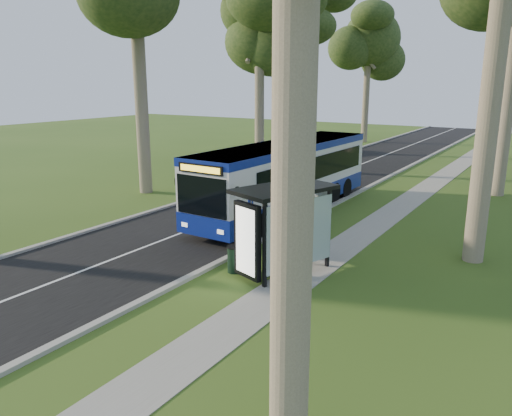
{
  "coord_description": "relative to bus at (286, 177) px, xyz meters",
  "views": [
    {
      "loc": [
        9.93,
        -12.47,
        6.27
      ],
      "look_at": [
        0.2,
        2.96,
        1.6
      ],
      "focal_mm": 35.0,
      "sensor_mm": 36.0,
      "label": 1
    }
  ],
  "objects": [
    {
      "name": "ground",
      "position": [
        1.52,
        -8.37,
        -1.75
      ],
      "size": [
        120.0,
        120.0,
        0.0
      ],
      "primitive_type": "plane",
      "color": "#36551A",
      "rests_on": "ground"
    },
    {
      "name": "road",
      "position": [
        -1.98,
        1.63,
        -1.74
      ],
      "size": [
        7.0,
        100.0,
        0.02
      ],
      "primitive_type": "cube",
      "color": "black",
      "rests_on": "ground"
    },
    {
      "name": "kerb_east",
      "position": [
        1.52,
        1.63,
        -1.69
      ],
      "size": [
        0.25,
        100.0,
        0.12
      ],
      "primitive_type": "cube",
      "color": "#9E9B93",
      "rests_on": "ground"
    },
    {
      "name": "kerb_west",
      "position": [
        -5.48,
        1.63,
        -1.69
      ],
      "size": [
        0.25,
        100.0,
        0.12
      ],
      "primitive_type": "cube",
      "color": "#9E9B93",
      "rests_on": "ground"
    },
    {
      "name": "centre_line",
      "position": [
        -1.98,
        1.63,
        -1.73
      ],
      "size": [
        0.12,
        100.0,
        0.0
      ],
      "primitive_type": "cube",
      "color": "white",
      "rests_on": "road"
    },
    {
      "name": "footpath",
      "position": [
        4.52,
        1.63,
        -1.74
      ],
      "size": [
        1.5,
        100.0,
        0.02
      ],
      "primitive_type": "cube",
      "color": "gray",
      "rests_on": "ground"
    },
    {
      "name": "bus",
      "position": [
        0.0,
        0.0,
        0.0
      ],
      "size": [
        2.99,
        12.8,
        3.38
      ],
      "rotation": [
        0.0,
        0.0,
        -0.03
      ],
      "color": "white",
      "rests_on": "ground"
    },
    {
      "name": "bus_stop_sign",
      "position": [
        2.21,
        -6.54,
        -0.21
      ],
      "size": [
        0.09,
        0.35,
        2.45
      ],
      "rotation": [
        0.0,
        0.0,
        0.1
      ],
      "color": "gray",
      "rests_on": "ground"
    },
    {
      "name": "bus_shelter",
      "position": [
        3.9,
        -7.35,
        0.31
      ],
      "size": [
        2.81,
        3.79,
        2.9
      ],
      "rotation": [
        0.0,
        0.0,
        -0.32
      ],
      "color": "black",
      "rests_on": "ground"
    },
    {
      "name": "litter_bin",
      "position": [
        2.42,
        -7.87,
        -1.29
      ],
      "size": [
        0.52,
        0.52,
        0.92
      ],
      "rotation": [
        0.0,
        0.0,
        0.15
      ],
      "color": "black",
      "rests_on": "ground"
    },
    {
      "name": "car_white",
      "position": [
        -7.8,
        17.88,
        -1.02
      ],
      "size": [
        1.8,
        4.33,
        1.47
      ],
      "primitive_type": "imported",
      "rotation": [
        0.0,
        0.0,
        -0.02
      ],
      "color": "silver",
      "rests_on": "ground"
    },
    {
      "name": "car_silver",
      "position": [
        -6.56,
        20.2,
        -1.0
      ],
      "size": [
        1.82,
        4.6,
        1.49
      ],
      "primitive_type": "imported",
      "rotation": [
        0.0,
        0.0,
        -0.06
      ],
      "color": "#A0A2A7",
      "rests_on": "ground"
    },
    {
      "name": "tree_west_c",
      "position": [
        -7.48,
        9.63,
        9.04
      ],
      "size": [
        5.2,
        5.2,
        14.55
      ],
      "color": "#7A6B56",
      "rests_on": "ground"
    },
    {
      "name": "tree_west_d",
      "position": [
        -9.48,
        19.63,
        10.43
      ],
      "size": [
        5.2,
        5.2,
        16.46
      ],
      "color": "#7A6B56",
      "rests_on": "ground"
    },
    {
      "name": "tree_west_e",
      "position": [
        -6.98,
        29.63,
        8.91
      ],
      "size": [
        5.2,
        5.2,
        14.38
      ],
      "color": "#7A6B56",
      "rests_on": "ground"
    }
  ]
}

